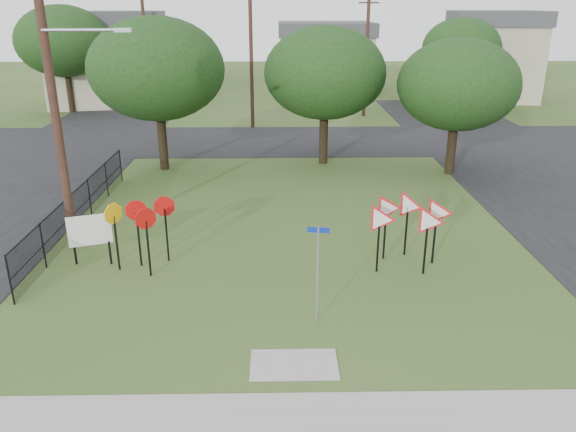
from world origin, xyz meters
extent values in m
plane|color=#324D1D|center=(0.00, 0.00, 0.00)|extent=(140.00, 140.00, 0.00)
cube|color=gray|center=(0.00, -4.20, 0.01)|extent=(30.00, 1.60, 0.02)
cube|color=black|center=(-12.00, 10.00, 0.01)|extent=(8.00, 50.00, 0.02)
cube|color=black|center=(12.00, 10.00, 0.01)|extent=(8.00, 50.00, 0.02)
cube|color=black|center=(0.00, 20.00, 0.01)|extent=(60.00, 8.00, 0.02)
cube|color=gray|center=(0.00, -2.40, 0.01)|extent=(2.00, 1.20, 0.02)
cylinder|color=#9DA0A5|center=(0.64, -0.57, 1.33)|extent=(0.05, 0.05, 2.65)
cube|color=#0D2794|center=(0.64, -0.57, 2.58)|extent=(0.55, 0.10, 0.14)
cube|color=black|center=(-4.66, 2.91, 0.88)|extent=(0.05, 0.05, 1.77)
cube|color=black|center=(-3.87, 3.26, 0.88)|extent=(0.05, 0.05, 1.77)
cube|color=black|center=(-4.22, 2.20, 0.88)|extent=(0.05, 0.05, 1.77)
cube|color=black|center=(-5.28, 2.64, 0.88)|extent=(0.05, 0.05, 1.77)
cube|color=black|center=(2.68, 2.36, 0.84)|extent=(0.06, 0.06, 1.68)
cube|color=black|center=(4.08, 2.17, 0.84)|extent=(0.06, 0.06, 1.68)
cube|color=black|center=(3.06, 3.29, 0.84)|extent=(0.06, 0.06, 1.68)
cube|color=black|center=(3.80, 3.57, 0.84)|extent=(0.06, 0.06, 1.68)
cube|color=black|center=(4.55, 2.92, 0.84)|extent=(0.06, 0.06, 1.68)
cube|color=black|center=(-6.74, 3.04, 0.38)|extent=(0.05, 0.05, 0.77)
cube|color=black|center=(-5.65, 3.04, 0.38)|extent=(0.05, 0.05, 0.77)
cube|color=white|center=(-6.20, 3.04, 1.15)|extent=(1.26, 0.46, 0.99)
cylinder|color=#42281E|center=(-7.30, 4.50, 5.00)|extent=(0.28, 0.28, 10.00)
cylinder|color=#9DA0A5|center=(-6.10, 4.40, 7.00)|extent=(2.40, 0.10, 0.10)
cube|color=#9DA0A5|center=(-4.90, 4.40, 7.00)|extent=(0.50, 0.18, 0.12)
cylinder|color=#42281E|center=(-2.00, 24.00, 4.50)|extent=(0.24, 0.24, 9.00)
cylinder|color=#42281E|center=(6.00, 28.00, 4.25)|extent=(0.24, 0.24, 8.50)
cube|color=#42281E|center=(6.00, 28.00, 7.80)|extent=(1.40, 0.10, 0.10)
cylinder|color=#42281E|center=(-10.00, 30.00, 4.50)|extent=(0.24, 0.24, 9.00)
cylinder|color=black|center=(-7.60, 0.50, 0.75)|extent=(0.05, 0.05, 1.50)
cylinder|color=black|center=(-7.60, 2.80, 0.75)|extent=(0.05, 0.05, 1.50)
cylinder|color=black|center=(-7.60, 5.10, 0.75)|extent=(0.05, 0.05, 1.50)
cylinder|color=black|center=(-7.60, 7.40, 0.75)|extent=(0.05, 0.05, 1.50)
cylinder|color=black|center=(-7.60, 9.70, 0.75)|extent=(0.05, 0.05, 1.50)
cylinder|color=black|center=(-7.60, 12.00, 0.75)|extent=(0.05, 0.05, 1.50)
cube|color=black|center=(-7.60, 6.25, 1.46)|extent=(0.03, 11.50, 0.03)
cube|color=black|center=(-7.60, 6.25, 0.75)|extent=(0.03, 11.50, 0.03)
cube|color=black|center=(-7.60, 6.25, 0.75)|extent=(0.01, 11.50, 1.50)
cube|color=#B8B494|center=(-14.00, 34.00, 3.00)|extent=(10.08, 8.46, 6.00)
cube|color=#414246|center=(-14.00, 34.00, 6.60)|extent=(10.58, 8.88, 1.20)
cube|color=#B8B494|center=(4.00, 40.00, 2.50)|extent=(8.00, 8.00, 5.00)
cube|color=#414246|center=(4.00, 40.00, 5.60)|extent=(8.40, 8.40, 1.20)
cube|color=#B8B494|center=(18.00, 36.00, 3.00)|extent=(7.91, 7.91, 6.00)
cube|color=#414246|center=(18.00, 36.00, 6.60)|extent=(8.30, 8.30, 1.20)
cylinder|color=black|center=(-6.00, 14.00, 1.31)|extent=(0.44, 0.44, 2.62)
ellipsoid|color=black|center=(-6.00, 14.00, 4.87)|extent=(6.40, 6.40, 4.80)
cylinder|color=black|center=(2.00, 15.00, 1.22)|extent=(0.44, 0.44, 2.45)
ellipsoid|color=black|center=(2.00, 15.00, 4.55)|extent=(6.00, 6.00, 4.50)
cylinder|color=black|center=(8.00, 13.00, 1.14)|extent=(0.44, 0.44, 2.27)
ellipsoid|color=black|center=(8.00, 13.00, 4.23)|extent=(5.60, 5.60, 4.20)
cylinder|color=black|center=(-16.00, 30.00, 1.40)|extent=(0.44, 0.44, 2.80)
ellipsoid|color=black|center=(-16.00, 30.00, 5.18)|extent=(6.80, 6.80, 5.10)
cylinder|color=black|center=(14.00, 32.00, 1.22)|extent=(0.44, 0.44, 2.45)
ellipsoid|color=black|center=(14.00, 32.00, 4.55)|extent=(6.00, 6.00, 4.50)
camera|label=1|loc=(-0.34, -13.17, 7.73)|focal=35.00mm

